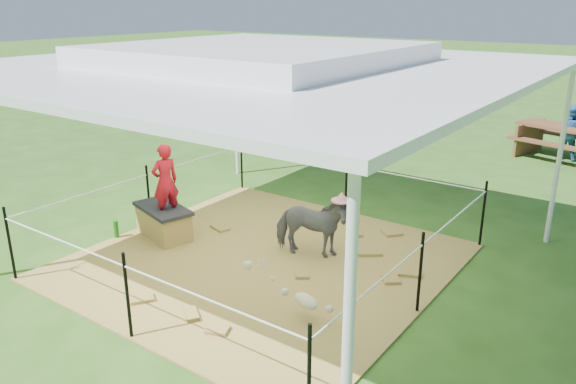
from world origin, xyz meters
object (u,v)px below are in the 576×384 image
Objects in this scene: woman at (165,175)px; distant_person at (569,132)px; straw_bale at (164,223)px; green_bottle at (116,229)px; picnic_table_near at (560,142)px; foal at (306,299)px; pony at (311,227)px.

distant_person is (3.92, 8.35, -0.39)m from woman.
green_bottle is (-0.55, -0.45, -0.08)m from straw_bale.
straw_bale is at bearing -101.11° from picnic_table_near.
woman is at bearing 75.59° from distant_person.
woman is 1.21× the size of foal.
straw_bale is 1.01× the size of foal.
woman reaches higher than picnic_table_near.
woman is at bearing -100.54° from picnic_table_near.
foal is (3.58, -0.25, 0.13)m from green_bottle.
green_bottle is at bearing -163.84° from foal.
picnic_table_near is 0.30m from distant_person.
picnic_table_near is at bearing -33.26° from pony.
foal is 8.98m from picnic_table_near.
foal is at bearing -12.94° from straw_bale.
green_bottle is at bearing 73.30° from distant_person.
woman is (0.10, 0.00, 0.77)m from straw_bale.
distant_person is (0.14, 0.11, 0.24)m from picnic_table_near.
distant_person is (1.85, 7.66, 0.15)m from pony.
picnic_table_near is at bearing 62.99° from green_bottle.
green_bottle is 9.93m from distant_person.
straw_bale is 2.29m from pony.
woman is 3.10m from foal.
pony is 7.88m from distant_person.
straw_bale is at bearing 87.34° from pony.
distant_person is at bearing 103.85° from foal.
woman reaches higher than straw_bale.
distant_person is at bearing 170.91° from woman.
picnic_table_near is at bearing 48.53° from distant_person.
foal is 9.11m from distant_person.
green_bottle is (-0.65, -0.45, -0.85)m from woman.
foal is (3.03, -0.70, 0.05)m from straw_bale.
pony reaches higher than picnic_table_near.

